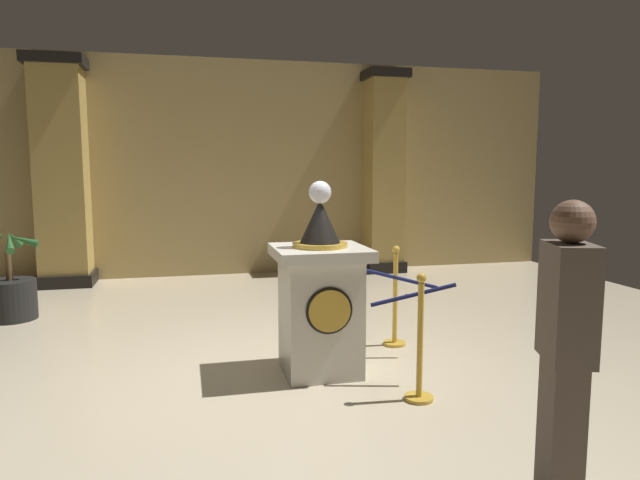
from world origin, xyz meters
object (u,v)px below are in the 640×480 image
Objects in this scene: potted_palm_left at (11,294)px; bystander_guest at (565,348)px; stanchion_far at (395,310)px; stanchion_near at (420,356)px; pedestal_clock at (320,298)px.

bystander_guest is (4.11, -5.07, 0.59)m from potted_palm_left.
potted_palm_left is at bearing 154.01° from stanchion_far.
stanchion_far reaches higher than stanchion_near.
stanchion_far is (0.97, 0.61, -0.32)m from pedestal_clock.
potted_palm_left is at bearing 140.89° from pedestal_clock.
stanchion_near is at bearing 95.65° from bystander_guest.
potted_palm_left is (-3.95, 3.51, -0.05)m from stanchion_near.
stanchion_far is 4.77m from potted_palm_left.
pedestal_clock is 1.19m from stanchion_far.
stanchion_far is at bearing -25.99° from potted_palm_left.
bystander_guest is at bearing -71.63° from pedestal_clock.
bystander_guest is at bearing -93.41° from stanchion_far.
pedestal_clock is at bearing 127.89° from stanchion_near.
pedestal_clock reaches higher than potted_palm_left.
pedestal_clock reaches higher than stanchion_near.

